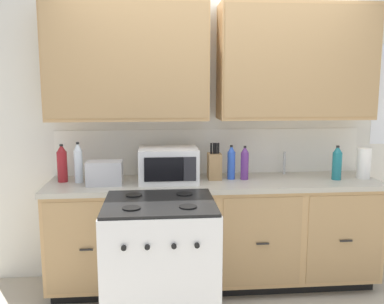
# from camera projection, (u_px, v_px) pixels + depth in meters

# --- Properties ---
(ground_plane) EXTENTS (8.00, 8.00, 0.00)m
(ground_plane) POSITION_uv_depth(u_px,v_px,m) (219.00, 303.00, 3.33)
(ground_plane) COLOR #B2A893
(wall_unit) EXTENTS (3.91, 0.40, 2.48)m
(wall_unit) POSITION_uv_depth(u_px,v_px,m) (212.00, 92.00, 3.56)
(wall_unit) COLOR silver
(wall_unit) RESTS_ON ground_plane
(counter_run) EXTENTS (2.74, 0.64, 0.93)m
(counter_run) POSITION_uv_depth(u_px,v_px,m) (214.00, 232.00, 3.55)
(counter_run) COLOR black
(counter_run) RESTS_ON ground_plane
(stove_range) EXTENTS (0.76, 0.68, 0.95)m
(stove_range) POSITION_uv_depth(u_px,v_px,m) (160.00, 267.00, 2.89)
(stove_range) COLOR white
(stove_range) RESTS_ON ground_plane
(microwave) EXTENTS (0.48, 0.37, 0.28)m
(microwave) POSITION_uv_depth(u_px,v_px,m) (168.00, 165.00, 3.43)
(microwave) COLOR white
(microwave) RESTS_ON counter_run
(toaster) EXTENTS (0.28, 0.18, 0.19)m
(toaster) POSITION_uv_depth(u_px,v_px,m) (105.00, 173.00, 3.33)
(toaster) COLOR #B7B7BC
(toaster) RESTS_ON counter_run
(knife_block) EXTENTS (0.11, 0.14, 0.31)m
(knife_block) POSITION_uv_depth(u_px,v_px,m) (214.00, 166.00, 3.53)
(knife_block) COLOR #9C794E
(knife_block) RESTS_ON counter_run
(sink_faucet) EXTENTS (0.02, 0.02, 0.20)m
(sink_faucet) POSITION_uv_depth(u_px,v_px,m) (284.00, 163.00, 3.73)
(sink_faucet) COLOR #B2B5BA
(sink_faucet) RESTS_ON counter_run
(paper_towel_roll) EXTENTS (0.12, 0.12, 0.26)m
(paper_towel_roll) POSITION_uv_depth(u_px,v_px,m) (364.00, 163.00, 3.56)
(paper_towel_roll) COLOR white
(paper_towel_roll) RESTS_ON counter_run
(bottle_violet) EXTENTS (0.07, 0.07, 0.29)m
(bottle_violet) POSITION_uv_depth(u_px,v_px,m) (245.00, 163.00, 3.52)
(bottle_violet) COLOR #663384
(bottle_violet) RESTS_ON counter_run
(bottle_teal) EXTENTS (0.08, 0.08, 0.29)m
(bottle_teal) POSITION_uv_depth(u_px,v_px,m) (337.00, 163.00, 3.51)
(bottle_teal) COLOR #1E707A
(bottle_teal) RESTS_ON counter_run
(bottle_red) EXTENTS (0.08, 0.08, 0.31)m
(bottle_red) POSITION_uv_depth(u_px,v_px,m) (62.00, 164.00, 3.42)
(bottle_red) COLOR maroon
(bottle_red) RESTS_ON counter_run
(bottle_clear) EXTENTS (0.07, 0.07, 0.33)m
(bottle_clear) POSITION_uv_depth(u_px,v_px,m) (78.00, 163.00, 3.40)
(bottle_clear) COLOR silver
(bottle_clear) RESTS_ON counter_run
(bottle_blue) EXTENTS (0.07, 0.07, 0.29)m
(bottle_blue) POSITION_uv_depth(u_px,v_px,m) (231.00, 163.00, 3.53)
(bottle_blue) COLOR blue
(bottle_blue) RESTS_ON counter_run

